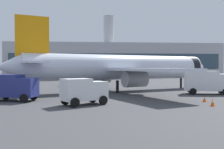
{
  "coord_description": "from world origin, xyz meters",
  "views": [
    {
      "loc": [
        -0.41,
        -2.2,
        3.7
      ],
      "look_at": [
        1.93,
        23.86,
        3.0
      ],
      "focal_mm": 43.69,
      "sensor_mm": 36.0,
      "label": 1
    }
  ],
  "objects_px": {
    "airplane_at_gate": "(120,68)",
    "safety_cone_far": "(24,92)",
    "service_truck": "(14,86)",
    "safety_cone_mid": "(213,102)",
    "fuel_truck": "(207,81)",
    "safety_cone_near": "(204,99)",
    "cargo_van": "(84,90)"
  },
  "relations": [
    {
      "from": "fuel_truck",
      "to": "cargo_van",
      "type": "bearing_deg",
      "value": -151.01
    },
    {
      "from": "service_truck",
      "to": "cargo_van",
      "type": "height_order",
      "value": "service_truck"
    },
    {
      "from": "fuel_truck",
      "to": "cargo_van",
      "type": "distance_m",
      "value": 19.14
    },
    {
      "from": "airplane_at_gate",
      "to": "fuel_truck",
      "type": "distance_m",
      "value": 12.88
    },
    {
      "from": "safety_cone_far",
      "to": "fuel_truck",
      "type": "bearing_deg",
      "value": -5.06
    },
    {
      "from": "airplane_at_gate",
      "to": "safety_cone_near",
      "type": "bearing_deg",
      "value": -61.53
    },
    {
      "from": "airplane_at_gate",
      "to": "safety_cone_mid",
      "type": "xyz_separation_m",
      "value": [
        6.87,
        -16.93,
        -3.3
      ]
    },
    {
      "from": "safety_cone_near",
      "to": "fuel_truck",
      "type": "bearing_deg",
      "value": 64.09
    },
    {
      "from": "safety_cone_mid",
      "to": "safety_cone_far",
      "type": "xyz_separation_m",
      "value": [
        -20.55,
        13.31,
        -0.05
      ]
    },
    {
      "from": "service_truck",
      "to": "safety_cone_mid",
      "type": "distance_m",
      "value": 20.75
    },
    {
      "from": "safety_cone_far",
      "to": "airplane_at_gate",
      "type": "bearing_deg",
      "value": 14.84
    },
    {
      "from": "airplane_at_gate",
      "to": "safety_cone_mid",
      "type": "distance_m",
      "value": 18.57
    },
    {
      "from": "cargo_van",
      "to": "safety_cone_far",
      "type": "relative_size",
      "value": 7.61
    },
    {
      "from": "safety_cone_near",
      "to": "airplane_at_gate",
      "type": "bearing_deg",
      "value": 118.47
    },
    {
      "from": "cargo_van",
      "to": "safety_cone_near",
      "type": "bearing_deg",
      "value": 5.93
    },
    {
      "from": "service_truck",
      "to": "airplane_at_gate",
      "type": "bearing_deg",
      "value": 40.95
    },
    {
      "from": "service_truck",
      "to": "safety_cone_far",
      "type": "relative_size",
      "value": 8.21
    },
    {
      "from": "fuel_truck",
      "to": "cargo_van",
      "type": "relative_size",
      "value": 1.33
    },
    {
      "from": "safety_cone_near",
      "to": "safety_cone_mid",
      "type": "height_order",
      "value": "safety_cone_mid"
    },
    {
      "from": "fuel_truck",
      "to": "safety_cone_far",
      "type": "distance_m",
      "value": 25.15
    },
    {
      "from": "fuel_truck",
      "to": "safety_cone_mid",
      "type": "relative_size",
      "value": 8.73
    },
    {
      "from": "airplane_at_gate",
      "to": "safety_cone_far",
      "type": "height_order",
      "value": "airplane_at_gate"
    },
    {
      "from": "fuel_truck",
      "to": "service_truck",
      "type": "bearing_deg",
      "value": -167.29
    },
    {
      "from": "fuel_truck",
      "to": "safety_cone_far",
      "type": "height_order",
      "value": "fuel_truck"
    },
    {
      "from": "airplane_at_gate",
      "to": "fuel_truck",
      "type": "height_order",
      "value": "airplane_at_gate"
    },
    {
      "from": "airplane_at_gate",
      "to": "fuel_truck",
      "type": "relative_size",
      "value": 5.37
    },
    {
      "from": "service_truck",
      "to": "safety_cone_mid",
      "type": "relative_size",
      "value": 7.1
    },
    {
      "from": "fuel_truck",
      "to": "safety_cone_far",
      "type": "relative_size",
      "value": 10.09
    },
    {
      "from": "cargo_van",
      "to": "safety_cone_mid",
      "type": "relative_size",
      "value": 6.59
    },
    {
      "from": "fuel_truck",
      "to": "safety_cone_mid",
      "type": "bearing_deg",
      "value": -111.89
    },
    {
      "from": "cargo_van",
      "to": "safety_cone_near",
      "type": "distance_m",
      "value": 13.0
    },
    {
      "from": "service_truck",
      "to": "safety_cone_near",
      "type": "distance_m",
      "value": 20.73
    }
  ]
}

